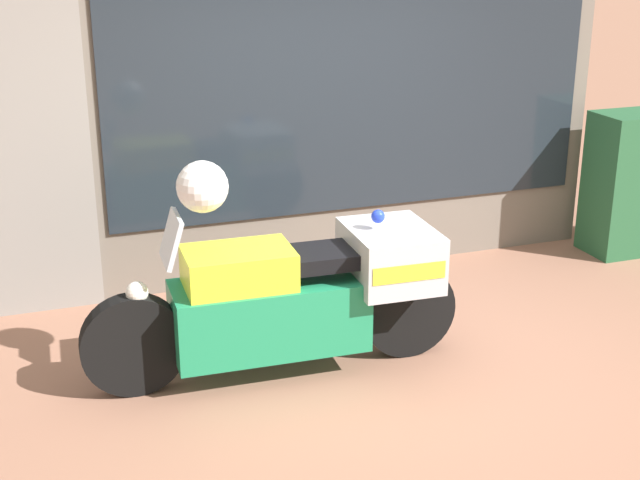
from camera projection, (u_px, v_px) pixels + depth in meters
ground_plane at (399, 366)px, 6.00m from camera, size 60.00×60.00×0.00m
shop_building at (256, 36)px, 6.99m from camera, size 5.22×0.55×3.94m
window_display at (342, 212)px, 7.76m from camera, size 3.90×0.30×1.80m
paramedic_motorcycle at (298, 294)px, 5.79m from camera, size 2.51×0.70×1.16m
utility_cabinet at (636, 182)px, 7.94m from camera, size 0.85×0.48×1.27m
white_helmet at (202, 187)px, 5.36m from camera, size 0.32×0.32×0.32m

